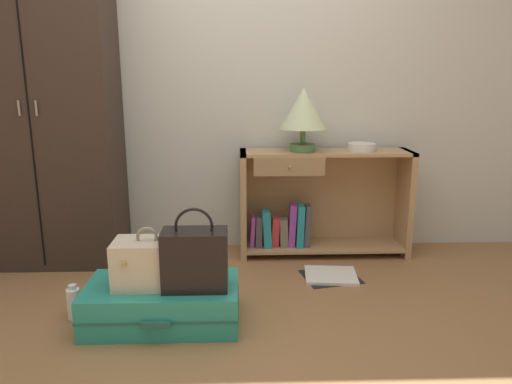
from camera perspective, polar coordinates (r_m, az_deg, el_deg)
name	(u,v)px	position (r m, az deg, el deg)	size (l,w,h in m)	color
ground_plane	(211,355)	(2.28, -5.33, -18.70)	(9.00, 9.00, 0.00)	olive
back_wall	(219,64)	(3.43, -4.36, 14.87)	(6.40, 0.10, 2.60)	beige
wardrobe	(43,106)	(3.38, -23.90, 9.34)	(0.89, 0.47, 2.07)	#33261E
bookshelf	(315,204)	(3.37, 7.05, -1.42)	(1.16, 0.32, 0.73)	tan
table_lamp	(303,110)	(3.21, 5.64, 9.60)	(0.31, 0.31, 0.42)	#4C7542
bowl	(362,147)	(3.33, 12.42, 5.24)	(0.19, 0.19, 0.05)	silver
suitcase_large	(163,303)	(2.53, -10.99, -12.82)	(0.77, 0.44, 0.21)	teal
train_case	(148,263)	(2.44, -12.65, -8.20)	(0.33, 0.22, 0.30)	beige
handbag	(195,259)	(2.36, -7.26, -7.86)	(0.31, 0.17, 0.41)	black
bottle	(74,303)	(2.70, -20.79, -12.18)	(0.07, 0.07, 0.18)	white
open_book_on_floor	(331,276)	(3.07, 8.86, -9.78)	(0.38, 0.35, 0.02)	white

